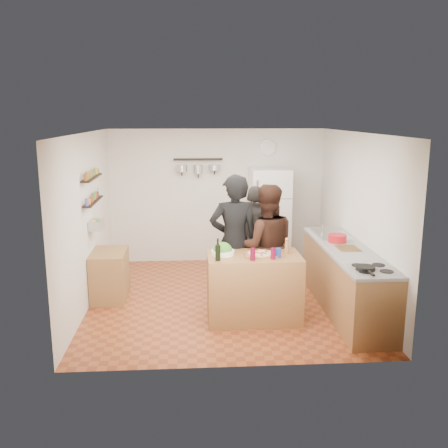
{
  "coord_description": "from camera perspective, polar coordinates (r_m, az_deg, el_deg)",
  "views": [
    {
      "loc": [
        -0.48,
        -7.17,
        2.75
      ],
      "look_at": [
        0.0,
        0.1,
        1.15
      ],
      "focal_mm": 40.0,
      "sensor_mm": 36.0,
      "label": 1
    }
  ],
  "objects": [
    {
      "name": "person_center",
      "position": [
        7.21,
        4.81,
        -2.53
      ],
      "size": [
        0.9,
        0.72,
        1.8
      ],
      "primitive_type": "imported",
      "rotation": [
        0.0,
        0.0,
        3.1
      ],
      "color": "black",
      "rests_on": "floor"
    },
    {
      "name": "wine_bottle",
      "position": [
        6.42,
        -0.71,
        -3.33
      ],
      "size": [
        0.07,
        0.07,
        0.2
      ],
      "primitive_type": "cylinder",
      "color": "black",
      "rests_on": "prep_island"
    },
    {
      "name": "salad_bowl",
      "position": [
        6.7,
        -0.15,
        -3.27
      ],
      "size": [
        0.31,
        0.31,
        0.06
      ],
      "primitive_type": "cylinder",
      "color": "white",
      "rests_on": "prep_island"
    },
    {
      "name": "sink",
      "position": [
        8.0,
        12.15,
        -1.16
      ],
      "size": [
        0.5,
        0.8,
        0.03
      ],
      "primitive_type": "cube",
      "color": "silver",
      "rests_on": "counter_run"
    },
    {
      "name": "wine_glass_near",
      "position": [
        6.45,
        3.31,
        -3.47
      ],
      "size": [
        0.07,
        0.07,
        0.16
      ],
      "primitive_type": "cylinder",
      "color": "#57071F",
      "rests_on": "prep_island"
    },
    {
      "name": "pizza_board",
      "position": [
        6.69,
        4.18,
        -3.52
      ],
      "size": [
        0.42,
        0.34,
        0.02
      ],
      "primitive_type": "cube",
      "color": "brown",
      "rests_on": "prep_island"
    },
    {
      "name": "red_bowl",
      "position": [
        7.51,
        12.83,
        -1.6
      ],
      "size": [
        0.27,
        0.27,
        0.11
      ],
      "primitive_type": "cylinder",
      "color": "red",
      "rests_on": "counter_run"
    },
    {
      "name": "spice_shelf_upper",
      "position": [
        7.57,
        -14.86,
        5.14
      ],
      "size": [
        0.12,
        1.0,
        0.02
      ],
      "primitive_type": "cube",
      "color": "black",
      "rests_on": "left_wall"
    },
    {
      "name": "wall_clock",
      "position": [
        9.38,
        5.05,
        8.67
      ],
      "size": [
        0.3,
        0.03,
        0.3
      ],
      "primitive_type": "cylinder",
      "rotation": [
        1.57,
        0.0,
        0.0
      ],
      "color": "silver",
      "rests_on": "back_wall"
    },
    {
      "name": "produce_basket",
      "position": [
        7.67,
        -14.35,
        -0.04
      ],
      "size": [
        0.18,
        0.35,
        0.14
      ],
      "primitive_type": "cube",
      "color": "silver",
      "rests_on": "left_wall"
    },
    {
      "name": "wine_glass_far",
      "position": [
        6.52,
        5.62,
        -3.38
      ],
      "size": [
        0.06,
        0.06,
        0.15
      ],
      "primitive_type": "cylinder",
      "color": "maroon",
      "rests_on": "prep_island"
    },
    {
      "name": "cutting_board",
      "position": [
        7.21,
        13.98,
        -2.79
      ],
      "size": [
        0.3,
        0.4,
        0.02
      ],
      "primitive_type": "cube",
      "color": "olive",
      "rests_on": "counter_run"
    },
    {
      "name": "person_back",
      "position": [
        7.76,
        3.6,
        -1.84
      ],
      "size": [
        1.07,
        0.83,
        1.69
      ],
      "primitive_type": "imported",
      "rotation": [
        0.0,
        0.0,
        2.65
      ],
      "color": "#282624",
      "rests_on": "floor"
    },
    {
      "name": "spice_shelf_lower",
      "position": [
        7.61,
        -14.71,
        2.53
      ],
      "size": [
        0.12,
        1.0,
        0.02
      ],
      "primitive_type": "cube",
      "color": "black",
      "rests_on": "left_wall"
    },
    {
      "name": "pizza",
      "position": [
        6.69,
        4.18,
        -3.37
      ],
      "size": [
        0.34,
        0.34,
        0.02
      ],
      "primitive_type": "cylinder",
      "color": "#CCBD86",
      "rests_on": "pizza_board"
    },
    {
      "name": "stove_top",
      "position": [
        6.35,
        16.55,
        -5.0
      ],
      "size": [
        0.6,
        0.62,
        0.02
      ],
      "primitive_type": "cube",
      "color": "white",
      "rests_on": "counter_run"
    },
    {
      "name": "fridge",
      "position": [
        9.22,
        5.22,
        0.77
      ],
      "size": [
        0.7,
        0.68,
        1.8
      ],
      "primitive_type": "cube",
      "color": "white",
      "rests_on": "floor"
    },
    {
      "name": "skillet",
      "position": [
        6.27,
        15.84,
        -4.87
      ],
      "size": [
        0.23,
        0.23,
        0.05
      ],
      "primitive_type": "cylinder",
      "color": "black",
      "rests_on": "stove_top"
    },
    {
      "name": "person_left",
      "position": [
        7.13,
        1.17,
        -2.05
      ],
      "size": [
        0.73,
        0.5,
        1.95
      ],
      "primitive_type": "imported",
      "rotation": [
        0.0,
        0.0,
        3.18
      ],
      "color": "black",
      "rests_on": "floor"
    },
    {
      "name": "side_table",
      "position": [
        7.83,
        -12.92,
        -5.68
      ],
      "size": [
        0.5,
        0.8,
        0.73
      ],
      "primitive_type": "cube",
      "color": "#AA7747",
      "rests_on": "floor"
    },
    {
      "name": "prep_island",
      "position": [
        6.84,
        3.42,
        -7.24
      ],
      "size": [
        1.25,
        0.72,
        0.91
      ],
      "primitive_type": "cube",
      "color": "#976537",
      "rests_on": "floor"
    },
    {
      "name": "room_shell",
      "position": [
        7.72,
        -0.14,
        1.18
      ],
      "size": [
        4.2,
        4.2,
        4.2
      ],
      "color": "brown",
      "rests_on": "ground"
    },
    {
      "name": "salt_canister",
      "position": [
        6.62,
        6.19,
        -3.29
      ],
      "size": [
        0.08,
        0.08,
        0.12
      ],
      "primitive_type": "cylinder",
      "color": "navy",
      "rests_on": "prep_island"
    },
    {
      "name": "pot_rack",
      "position": [
        9.21,
        -2.98,
        7.39
      ],
      "size": [
        0.9,
        0.04,
        0.04
      ],
      "primitive_type": "cube",
      "color": "black",
      "rests_on": "back_wall"
    },
    {
      "name": "pepper_mill",
      "position": [
        6.8,
        7.2,
        -2.65
      ],
      "size": [
        0.05,
        0.05,
        0.18
      ],
      "primitive_type": "cylinder",
      "color": "olive",
      "rests_on": "prep_island"
    },
    {
      "name": "counter_run",
      "position": [
        7.34,
        13.79,
        -6.25
      ],
      "size": [
        0.63,
        2.63,
        0.9
      ],
      "primitive_type": "cube",
      "color": "#9E7042",
      "rests_on": "floor"
    }
  ]
}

